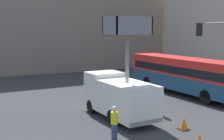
% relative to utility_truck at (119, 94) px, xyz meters
% --- Properties ---
extents(ground_plane, '(120.00, 120.00, 0.00)m').
position_rel_utility_truck_xyz_m(ground_plane, '(0.50, -0.59, -1.63)').
color(ground_plane, '#333335').
extents(building_backdrop_far, '(44.00, 10.00, 13.71)m').
position_rel_utility_truck_xyz_m(building_backdrop_far, '(0.50, 27.09, 5.22)').
color(building_backdrop_far, gray).
rests_on(building_backdrop_far, ground_plane).
extents(utility_truck, '(2.48, 6.10, 6.50)m').
position_rel_utility_truck_xyz_m(utility_truck, '(0.00, 0.00, 0.00)').
color(utility_truck, silver).
rests_on(utility_truck, ground_plane).
extents(city_bus, '(2.51, 12.42, 3.25)m').
position_rel_utility_truck_xyz_m(city_bus, '(8.87, 3.90, 0.29)').
color(city_bus, navy).
rests_on(city_bus, ground_plane).
extents(traffic_light_pole, '(3.43, 3.17, 6.49)m').
position_rel_utility_truck_xyz_m(traffic_light_pole, '(8.06, -1.22, 2.73)').
color(traffic_light_pole, slate).
rests_on(traffic_light_pole, ground_plane).
extents(road_worker_near_truck, '(0.38, 0.38, 1.79)m').
position_rel_utility_truck_xyz_m(road_worker_near_truck, '(-2.13, -3.19, -0.74)').
color(road_worker_near_truck, navy).
rests_on(road_worker_near_truck, ground_plane).
extents(road_worker_directing, '(0.38, 0.38, 1.82)m').
position_rel_utility_truck_xyz_m(road_worker_directing, '(2.83, -0.73, -0.72)').
color(road_worker_directing, navy).
rests_on(road_worker_directing, ground_plane).
extents(traffic_cone_mid_road, '(0.61, 0.61, 0.70)m').
position_rel_utility_truck_xyz_m(traffic_cone_mid_road, '(2.16, -3.76, -1.31)').
color(traffic_cone_mid_road, black).
rests_on(traffic_cone_mid_road, ground_plane).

